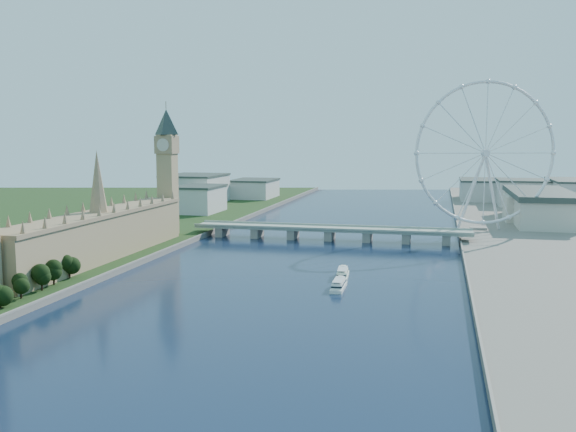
% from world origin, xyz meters
% --- Properties ---
extents(ground, '(2000.00, 2000.00, 0.00)m').
position_xyz_m(ground, '(0.00, 0.00, 0.00)').
color(ground, '#182743').
rests_on(ground, ground).
extents(parliament_range, '(24.00, 200.00, 70.00)m').
position_xyz_m(parliament_range, '(-128.00, 170.00, 18.48)').
color(parliament_range, tan).
rests_on(parliament_range, ground).
extents(big_ben, '(20.02, 20.02, 110.00)m').
position_xyz_m(big_ben, '(-128.00, 278.00, 66.57)').
color(big_ben, tan).
rests_on(big_ben, ground).
extents(westminster_bridge, '(220.00, 22.00, 9.50)m').
position_xyz_m(westminster_bridge, '(0.00, 300.00, 6.63)').
color(westminster_bridge, gray).
rests_on(westminster_bridge, ground).
extents(london_eye, '(113.60, 39.12, 124.30)m').
position_xyz_m(london_eye, '(119.98, 355.08, 67.52)').
color(london_eye, silver).
rests_on(london_eye, ground).
extents(county_hall, '(54.00, 144.00, 35.00)m').
position_xyz_m(county_hall, '(175.00, 430.00, 0.00)').
color(county_hall, beige).
rests_on(county_hall, ground).
extents(city_skyline, '(505.00, 280.00, 32.00)m').
position_xyz_m(city_skyline, '(39.22, 560.08, 16.96)').
color(city_skyline, beige).
rests_on(city_skyline, ground).
extents(tour_boat_near, '(8.97, 27.36, 5.92)m').
position_xyz_m(tour_boat_near, '(30.33, 164.18, 0.00)').
color(tour_boat_near, white).
rests_on(tour_boat_near, ground).
extents(tour_boat_far, '(7.03, 26.51, 5.81)m').
position_xyz_m(tour_boat_far, '(32.56, 135.38, 0.00)').
color(tour_boat_far, silver).
rests_on(tour_boat_far, ground).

